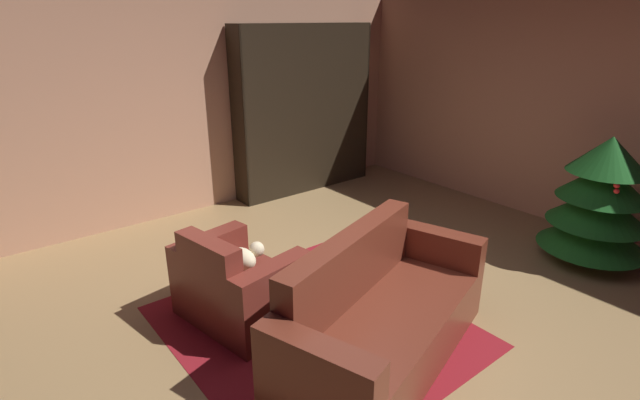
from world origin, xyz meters
name	(u,v)px	position (x,y,z in m)	size (l,w,h in m)	color
ground_plane	(348,315)	(0.00, 0.00, 0.00)	(7.97, 7.97, 0.00)	#96764A
wall_back	(568,113)	(0.00, 3.35, 1.33)	(6.20, 0.06, 2.65)	tan
wall_left	(182,108)	(-3.07, 0.00, 1.33)	(0.06, 6.76, 2.65)	tan
area_rug	(314,326)	(-0.06, -0.32, 0.00)	(2.32, 2.08, 0.01)	maroon
bookshelf_unit	(313,110)	(-2.82, 1.82, 1.13)	(0.34, 2.12, 2.29)	black
armchair_red	(238,286)	(-0.55, -0.72, 0.30)	(1.07, 0.88, 0.81)	maroon
couch_red	(380,320)	(0.53, -0.16, 0.32)	(1.36, 2.11, 0.92)	maroon
coffee_table	(333,287)	(0.05, -0.21, 0.38)	(0.76, 0.76, 0.41)	black
book_stack_on_table	(336,277)	(0.10, -0.22, 0.49)	(0.23, 0.19, 0.15)	#999881
bottle_on_table	(320,262)	(-0.15, -0.18, 0.50)	(0.06, 0.06, 0.22)	#5E2B0F
decorated_tree	(600,201)	(0.80, 2.60, 0.66)	(1.02, 1.02, 1.31)	brown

